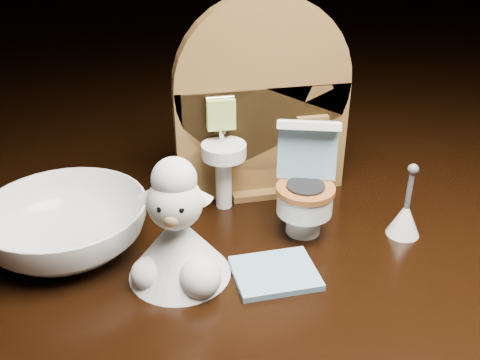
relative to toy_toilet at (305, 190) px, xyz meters
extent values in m
cube|color=black|center=(-0.02, -0.01, -0.08)|extent=(2.50, 2.50, 0.10)
cube|color=brown|center=(-0.02, 0.06, 0.01)|extent=(0.13, 0.02, 0.09)
cylinder|color=brown|center=(-0.02, 0.06, 0.06)|extent=(0.13, 0.02, 0.13)
cube|color=brown|center=(-0.02, 0.06, -0.03)|extent=(0.05, 0.04, 0.01)
cylinder|color=white|center=(-0.05, 0.04, -0.01)|extent=(0.01, 0.01, 0.04)
cylinder|color=white|center=(-0.05, 0.04, 0.02)|extent=(0.03, 0.03, 0.01)
cylinder|color=silver|center=(-0.05, 0.04, 0.03)|extent=(0.00, 0.00, 0.01)
cube|color=#A6C753|center=(-0.05, 0.04, 0.04)|extent=(0.02, 0.01, 0.02)
cube|color=brown|center=(0.02, 0.05, 0.02)|extent=(0.02, 0.01, 0.02)
cylinder|color=#DEBE8B|center=(0.02, 0.04, 0.02)|extent=(0.02, 0.02, 0.02)
cylinder|color=white|center=(0.00, -0.01, -0.02)|extent=(0.02, 0.02, 0.02)
cylinder|color=white|center=(0.00, -0.01, 0.00)|extent=(0.04, 0.04, 0.02)
cylinder|color=brown|center=(0.00, -0.01, 0.01)|extent=(0.04, 0.04, 0.00)
cube|color=white|center=(0.00, 0.01, -0.01)|extent=(0.03, 0.02, 0.05)
cube|color=#6E9CB4|center=(0.00, 0.01, 0.03)|extent=(0.04, 0.03, 0.04)
cube|color=white|center=(0.00, 0.00, 0.05)|extent=(0.04, 0.02, 0.01)
cylinder|color=#90B01E|center=(0.01, 0.01, 0.02)|extent=(0.01, 0.01, 0.01)
cube|color=#6E9CB4|center=(-0.03, -0.05, -0.03)|extent=(0.05, 0.04, 0.00)
cone|color=white|center=(0.06, -0.02, -0.02)|extent=(0.02, 0.02, 0.02)
cylinder|color=#59595B|center=(0.06, -0.02, 0.01)|extent=(0.00, 0.00, 0.03)
sphere|color=#59595B|center=(0.06, -0.02, 0.02)|extent=(0.01, 0.01, 0.01)
cone|color=silver|center=(-0.09, -0.04, -0.01)|extent=(0.06, 0.06, 0.04)
sphere|color=silver|center=(-0.08, -0.06, -0.02)|extent=(0.03, 0.03, 0.03)
sphere|color=silver|center=(-0.11, -0.04, -0.02)|extent=(0.02, 0.02, 0.02)
sphere|color=silver|center=(-0.09, -0.04, 0.02)|extent=(0.03, 0.03, 0.03)
sphere|color=tan|center=(-0.09, -0.05, 0.02)|extent=(0.01, 0.01, 0.01)
sphere|color=silver|center=(-0.09, -0.04, 0.04)|extent=(0.03, 0.03, 0.03)
cone|color=silver|center=(-0.11, -0.03, 0.03)|extent=(0.02, 0.01, 0.01)
cone|color=silver|center=(-0.08, -0.04, 0.03)|extent=(0.02, 0.01, 0.01)
sphere|color=black|center=(-0.10, -0.05, 0.03)|extent=(0.00, 0.00, 0.00)
sphere|color=black|center=(-0.09, -0.05, 0.03)|extent=(0.00, 0.00, 0.00)
imported|color=white|center=(-0.16, 0.01, -0.01)|extent=(0.11, 0.11, 0.03)
camera|label=1|loc=(-0.11, -0.30, 0.18)|focal=40.00mm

